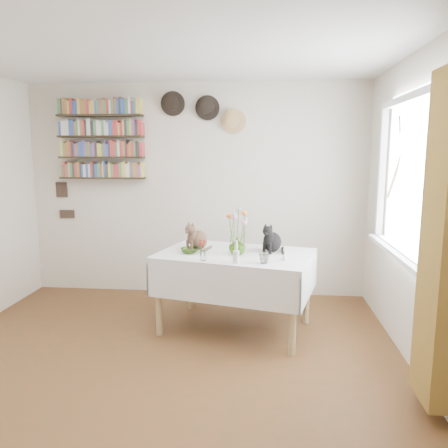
# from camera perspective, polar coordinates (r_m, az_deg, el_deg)

# --- Properties ---
(room) EXTENTS (4.08, 4.58, 2.58)m
(room) POSITION_cam_1_polar(r_m,az_deg,el_deg) (3.02, -10.35, 0.64)
(room) COLOR brown
(room) RESTS_ON ground
(window) EXTENTS (0.12, 1.52, 1.32)m
(window) POSITION_cam_1_polar(r_m,az_deg,el_deg) (3.86, 22.71, 4.12)
(window) COLOR white
(window) RESTS_ON room
(curtain) EXTENTS (0.12, 0.38, 2.10)m
(curtain) POSITION_cam_1_polar(r_m,az_deg,el_deg) (3.01, 26.38, -2.15)
(curtain) COLOR brown
(curtain) RESTS_ON room
(dining_table) EXTENTS (1.59, 1.23, 0.76)m
(dining_table) POSITION_cam_1_polar(r_m,az_deg,el_deg) (4.19, 1.50, -6.28)
(dining_table) COLOR white
(dining_table) RESTS_ON room
(tabby_cat) EXTENTS (0.30, 0.31, 0.29)m
(tabby_cat) POSITION_cam_1_polar(r_m,az_deg,el_deg) (4.28, -3.38, -1.42)
(tabby_cat) COLOR brown
(tabby_cat) RESTS_ON dining_table
(black_cat) EXTENTS (0.28, 0.30, 0.29)m
(black_cat) POSITION_cam_1_polar(r_m,az_deg,el_deg) (4.20, 6.33, -1.65)
(black_cat) COLOR black
(black_cat) RESTS_ON dining_table
(flower_vase) EXTENTS (0.16, 0.16, 0.17)m
(flower_vase) POSITION_cam_1_polar(r_m,az_deg,el_deg) (4.06, 1.75, -2.88)
(flower_vase) COLOR #76AD2F
(flower_vase) RESTS_ON dining_table
(green_bowl) EXTENTS (0.22, 0.22, 0.05)m
(green_bowl) POSITION_cam_1_polar(r_m,az_deg,el_deg) (4.14, -4.51, -3.47)
(green_bowl) COLOR #76AD2F
(green_bowl) RESTS_ON dining_table
(drinking_glass) EXTENTS (0.11, 0.11, 0.09)m
(drinking_glass) POSITION_cam_1_polar(r_m,az_deg,el_deg) (3.76, 5.26, -4.50)
(drinking_glass) COLOR white
(drinking_glass) RESTS_ON dining_table
(candlestick) EXTENTS (0.06, 0.06, 0.20)m
(candlestick) POSITION_cam_1_polar(r_m,az_deg,el_deg) (3.74, 1.60, -4.17)
(candlestick) COLOR white
(candlestick) RESTS_ON dining_table
(berry_jar) EXTENTS (0.05, 0.05, 0.22)m
(berry_jar) POSITION_cam_1_polar(r_m,az_deg,el_deg) (3.84, -2.76, -3.35)
(berry_jar) COLOR white
(berry_jar) RESTS_ON dining_table
(porcelain_figurine) EXTENTS (0.06, 0.06, 0.11)m
(porcelain_figurine) POSITION_cam_1_polar(r_m,az_deg,el_deg) (3.89, 7.96, -4.05)
(porcelain_figurine) COLOR white
(porcelain_figurine) RESTS_ON dining_table
(flower_bouquet) EXTENTS (0.17, 0.13, 0.39)m
(flower_bouquet) POSITION_cam_1_polar(r_m,az_deg,el_deg) (4.02, 1.78, 0.73)
(flower_bouquet) COLOR #4C7233
(flower_bouquet) RESTS_ON flower_vase
(bookshelf_unit) EXTENTS (1.00, 0.16, 0.91)m
(bookshelf_unit) POSITION_cam_1_polar(r_m,az_deg,el_deg) (5.39, -15.76, 10.53)
(bookshelf_unit) COLOR black
(bookshelf_unit) RESTS_ON room
(wall_hats) EXTENTS (0.98, 0.09, 0.48)m
(wall_hats) POSITION_cam_1_polar(r_m,az_deg,el_deg) (5.13, -2.59, 14.57)
(wall_hats) COLOR black
(wall_hats) RESTS_ON room
(wall_art_plaques) EXTENTS (0.21, 0.02, 0.44)m
(wall_art_plaques) POSITION_cam_1_polar(r_m,az_deg,el_deg) (5.69, -20.18, 2.99)
(wall_art_plaques) COLOR #38281E
(wall_art_plaques) RESTS_ON room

